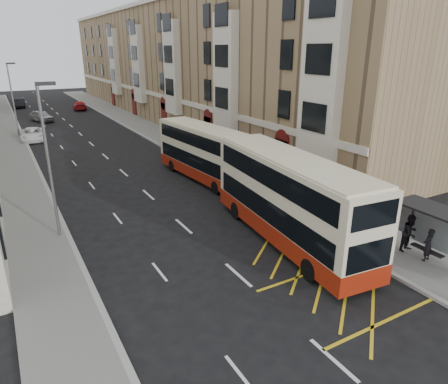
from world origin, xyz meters
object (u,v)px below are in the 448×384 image
street_lamp_far (13,95)px  street_lamp_near (48,154)px  car_red (80,105)px  pedestrian_near (428,245)px  pedestrian_far (311,206)px  car_silver (42,116)px  car_dark (20,103)px  double_decker_front (289,199)px  pedestrian_mid (410,233)px  double_decker_rear (204,153)px  white_van (33,134)px

street_lamp_far → street_lamp_near: bearing=-90.0°
car_red → pedestrian_near: bearing=101.8°
street_lamp_near → street_lamp_far: bearing=90.0°
street_lamp_far → pedestrian_far: (13.13, -35.01, -3.69)m
car_silver → car_dark: 17.06m
street_lamp_near → double_decker_front: street_lamp_near is taller
double_decker_front → car_red: (-0.16, 54.77, -1.66)m
street_lamp_far → car_silver: bearing=69.7°
pedestrian_mid → car_red: pedestrian_mid is taller
double_decker_rear → car_red: (-1.12, 43.22, -1.41)m
car_red → street_lamp_far: bearing=68.5°
car_dark → double_decker_rear: bearing=-77.2°
street_lamp_near → double_decker_rear: street_lamp_near is taller
pedestrian_near → car_dark: size_ratio=0.36×
car_silver → car_dark: bearing=75.9°
double_decker_front → car_dark: double_decker_front is taller
double_decker_rear → white_van: bearing=110.8°
pedestrian_mid → car_silver: pedestrian_mid is taller
street_lamp_near → pedestrian_far: 14.53m
pedestrian_far → street_lamp_near: bearing=-13.4°
double_decker_rear → pedestrian_mid: bearing=-82.0°
double_decker_rear → pedestrian_near: bearing=-83.2°
street_lamp_near → double_decker_front: bearing=-31.5°
double_decker_rear → car_dark: (-9.49, 51.17, -1.37)m
car_silver → double_decker_rear: bearing=-96.5°
car_red → pedestrian_mid: bearing=102.0°
street_lamp_near → white_van: (1.15, 26.87, -3.95)m
pedestrian_far → car_dark: (-11.27, 61.36, -0.21)m
street_lamp_far → double_decker_rear: (11.35, -24.81, -2.53)m
pedestrian_far → double_decker_rear: bearing=-72.6°
car_silver → car_red: bearing=33.6°
double_decker_front → pedestrian_far: double_decker_front is taller
street_lamp_near → street_lamp_far: (0.00, 30.00, 0.00)m
street_lamp_near → car_dark: size_ratio=1.78×
street_lamp_far → pedestrian_mid: (14.78, -40.41, -3.54)m
street_lamp_far → white_van: (1.15, -3.13, -3.95)m
double_decker_rear → car_silver: 35.11m
pedestrian_far → white_van: (-11.98, 31.88, -0.26)m
street_lamp_near → white_van: street_lamp_near is taller
car_silver → pedestrian_far: bearing=-97.2°
pedestrian_near → car_silver: size_ratio=0.37×
double_decker_rear → street_lamp_far: bearing=110.2°
pedestrian_mid → white_van: bearing=106.8°
double_decker_front → double_decker_rear: 11.60m
car_silver → street_lamp_far: bearing=-129.8°
double_decker_front → pedestrian_mid: double_decker_front is taller
pedestrian_near → car_red: pedestrian_near is taller
double_decker_rear → pedestrian_near: 17.03m
car_dark → car_red: bearing=-41.2°
pedestrian_near → pedestrian_far: 6.65m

